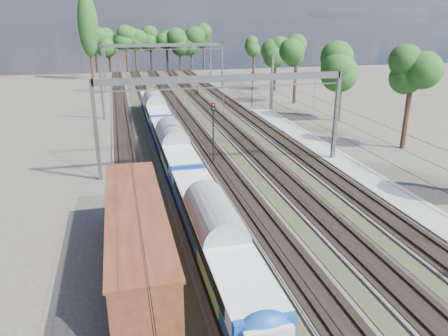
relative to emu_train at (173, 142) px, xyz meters
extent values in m
cube|color=#47423A|center=(-4.50, 12.38, -2.26)|extent=(3.00, 130.00, 0.15)
cube|color=black|center=(-4.50, 12.38, -2.16)|extent=(2.50, 130.00, 0.06)
cube|color=#473326|center=(-5.22, 12.38, -2.06)|extent=(0.08, 130.00, 0.14)
cube|color=#473326|center=(-3.78, 12.38, -2.06)|extent=(0.08, 130.00, 0.14)
cube|color=#47423A|center=(0.00, 12.38, -2.26)|extent=(3.00, 130.00, 0.15)
cube|color=black|center=(0.00, 12.38, -2.16)|extent=(2.50, 130.00, 0.06)
cube|color=#473326|center=(-0.72, 12.38, -2.06)|extent=(0.08, 130.00, 0.14)
cube|color=#473326|center=(0.72, 12.38, -2.06)|extent=(0.08, 130.00, 0.14)
cube|color=#47423A|center=(4.50, 12.38, -2.26)|extent=(3.00, 130.00, 0.15)
cube|color=black|center=(4.50, 12.38, -2.16)|extent=(2.50, 130.00, 0.06)
cube|color=#473326|center=(3.78, 12.38, -2.06)|extent=(0.08, 130.00, 0.14)
cube|color=#473326|center=(5.22, 12.38, -2.06)|extent=(0.08, 130.00, 0.14)
cube|color=#47423A|center=(9.00, 12.38, -2.26)|extent=(3.00, 130.00, 0.15)
cube|color=black|center=(9.00, 12.38, -2.16)|extent=(2.50, 130.00, 0.06)
cube|color=#473326|center=(8.28, 12.38, -2.06)|extent=(0.08, 130.00, 0.14)
cube|color=#473326|center=(9.72, 12.38, -2.06)|extent=(0.08, 130.00, 0.14)
cube|color=#47423A|center=(13.50, 12.38, -2.26)|extent=(3.00, 130.00, 0.15)
cube|color=black|center=(13.50, 12.38, -2.16)|extent=(2.50, 130.00, 0.06)
cube|color=#473326|center=(12.78, 12.38, -2.06)|extent=(0.08, 130.00, 0.14)
cube|color=#473326|center=(14.22, 12.38, -2.06)|extent=(0.08, 130.00, 0.14)
cube|color=#322E20|center=(-2.25, 12.38, -2.31)|extent=(1.10, 130.00, 0.05)
cube|color=#322E20|center=(2.25, 12.38, -2.31)|extent=(1.10, 130.00, 0.05)
cube|color=#322E20|center=(6.75, 12.38, -2.31)|extent=(1.10, 130.00, 0.05)
cube|color=#322E20|center=(11.25, 12.38, -2.31)|extent=(1.10, 130.00, 0.05)
cube|color=gray|center=(16.50, -12.62, -2.18)|extent=(3.00, 70.00, 0.30)
cube|color=slate|center=(-7.00, -2.62, 2.17)|extent=(0.35, 0.35, 9.00)
cube|color=slate|center=(16.00, -2.62, 2.17)|extent=(0.35, 0.35, 9.00)
cube|color=slate|center=(4.50, -2.62, 6.37)|extent=(23.00, 0.35, 0.60)
cube|color=slate|center=(-7.00, 45.38, 2.17)|extent=(0.35, 0.35, 9.00)
cube|color=slate|center=(16.00, 45.38, 2.17)|extent=(0.35, 0.35, 9.00)
cube|color=slate|center=(4.50, 45.38, 6.37)|extent=(23.00, 0.35, 0.60)
cube|color=slate|center=(-7.00, 22.38, 1.92)|extent=(0.35, 0.35, 8.50)
cube|color=slate|center=(-7.00, 67.38, 1.92)|extent=(0.35, 0.35, 8.50)
cube|color=slate|center=(18.30, 22.38, 1.92)|extent=(0.35, 0.35, 8.50)
cube|color=slate|center=(18.30, 67.38, 1.92)|extent=(0.35, 0.35, 8.50)
cylinder|color=black|center=(-4.50, 12.38, 3.17)|extent=(0.03, 130.00, 0.03)
cylinder|color=black|center=(-4.50, 12.38, 4.27)|extent=(0.03, 130.00, 0.03)
cylinder|color=black|center=(0.00, 12.38, 3.17)|extent=(0.03, 130.00, 0.03)
cylinder|color=black|center=(0.00, 12.38, 4.27)|extent=(0.03, 130.00, 0.03)
cylinder|color=black|center=(4.50, 12.38, 3.17)|extent=(0.03, 130.00, 0.03)
cylinder|color=black|center=(4.50, 12.38, 4.27)|extent=(0.03, 130.00, 0.03)
cylinder|color=black|center=(9.00, 12.38, 3.17)|extent=(0.03, 130.00, 0.03)
cylinder|color=black|center=(9.00, 12.38, 4.27)|extent=(0.03, 130.00, 0.03)
cylinder|color=black|center=(13.50, 12.38, 3.17)|extent=(0.03, 130.00, 0.03)
cylinder|color=black|center=(13.50, 12.38, 4.27)|extent=(0.03, 130.00, 0.03)
cylinder|color=black|center=(-9.40, 78.31, 0.89)|extent=(0.56, 0.56, 6.44)
sphere|color=#193A15|center=(-9.40, 78.31, 6.04)|extent=(4.44, 4.44, 4.44)
cylinder|color=black|center=(-5.66, 78.10, 1.08)|extent=(0.56, 0.56, 6.83)
sphere|color=#193A15|center=(-5.66, 78.10, 6.54)|extent=(4.88, 4.88, 4.88)
cylinder|color=black|center=(-2.86, 78.06, 0.83)|extent=(0.56, 0.56, 6.33)
sphere|color=#193A15|center=(-2.86, 78.06, 5.89)|extent=(5.26, 5.26, 5.26)
cylinder|color=black|center=(0.98, 80.70, 0.80)|extent=(0.56, 0.56, 6.27)
sphere|color=#193A15|center=(0.98, 80.70, 5.82)|extent=(4.57, 4.57, 4.57)
cylinder|color=black|center=(4.20, 80.87, 1.14)|extent=(0.56, 0.56, 6.94)
sphere|color=#193A15|center=(4.20, 80.87, 6.69)|extent=(4.23, 4.23, 4.23)
cylinder|color=black|center=(7.94, 79.61, 0.72)|extent=(0.56, 0.56, 6.10)
sphere|color=#193A15|center=(7.94, 79.61, 5.60)|extent=(4.86, 4.86, 4.86)
cylinder|color=black|center=(12.01, 78.31, 1.18)|extent=(0.56, 0.56, 7.02)
sphere|color=#193A15|center=(12.01, 78.31, 6.80)|extent=(4.82, 4.82, 4.82)
cylinder|color=black|center=(16.33, 77.82, 1.16)|extent=(0.56, 0.56, 6.99)
sphere|color=#193A15|center=(16.33, 77.82, 6.75)|extent=(4.45, 4.45, 4.45)
cylinder|color=black|center=(19.40, 78.26, 0.94)|extent=(0.56, 0.56, 6.55)
sphere|color=#193A15|center=(19.40, 78.26, 6.18)|extent=(5.41, 5.41, 5.41)
cylinder|color=black|center=(25.19, -0.65, 0.29)|extent=(0.56, 0.56, 5.24)
sphere|color=#193A15|center=(25.19, -0.65, 4.48)|extent=(3.47, 3.47, 3.47)
cylinder|color=black|center=(24.69, 13.98, 0.82)|extent=(0.56, 0.56, 6.31)
sphere|color=#193A15|center=(24.69, 13.98, 5.87)|extent=(4.23, 4.23, 4.23)
cylinder|color=black|center=(25.35, 29.12, 1.09)|extent=(0.56, 0.56, 6.84)
sphere|color=#193A15|center=(25.35, 29.12, 6.56)|extent=(4.94, 4.94, 4.94)
cylinder|color=black|center=(24.01, 42.10, 1.13)|extent=(0.56, 0.56, 6.92)
sphere|color=#193A15|center=(24.01, 42.10, 6.66)|extent=(3.62, 3.62, 3.62)
cylinder|color=black|center=(25.42, 55.06, 0.74)|extent=(0.56, 0.56, 6.14)
sphere|color=#193A15|center=(25.42, 55.06, 5.64)|extent=(3.97, 3.97, 3.97)
cylinder|color=black|center=(-10.00, 65.38, 5.67)|extent=(0.70, 0.70, 16.00)
ellipsoid|color=#224C19|center=(-10.00, 65.38, 9.67)|extent=(4.40, 4.40, 14.08)
cube|color=black|center=(0.00, -25.23, -1.82)|extent=(1.86, 2.78, 0.74)
cube|color=black|center=(0.00, -12.24, -1.82)|extent=(1.86, 2.78, 0.74)
cube|color=#113E9C|center=(0.00, -18.73, -0.43)|extent=(2.60, 18.56, 1.76)
cube|color=silver|center=(0.00, -18.73, 0.03)|extent=(2.67, 17.81, 0.88)
cube|color=black|center=(1.34, -18.73, 0.03)|extent=(0.04, 15.77, 0.65)
cube|color=#D7B70B|center=(0.00, -22.81, -0.89)|extent=(2.69, 5.20, 0.65)
cylinder|color=#939598|center=(0.00, -18.73, 0.45)|extent=(2.64, 18.56, 2.64)
cube|color=black|center=(0.00, -6.07, -1.82)|extent=(1.86, 2.78, 0.74)
cube|color=black|center=(0.00, 6.92, -1.82)|extent=(1.86, 2.78, 0.74)
cube|color=#113E9C|center=(0.00, 0.43, -0.43)|extent=(2.60, 18.56, 1.76)
cube|color=silver|center=(0.00, 0.43, 0.03)|extent=(2.67, 17.81, 0.88)
cube|color=black|center=(1.34, 0.43, 0.03)|extent=(0.04, 15.77, 0.65)
cube|color=#D7B70B|center=(0.00, -3.66, -0.89)|extent=(2.69, 5.20, 0.65)
cylinder|color=#939598|center=(0.00, 0.43, 0.45)|extent=(2.64, 18.56, 2.64)
cube|color=black|center=(0.00, 13.09, -1.82)|extent=(1.86, 2.78, 0.74)
cube|color=black|center=(0.00, 26.08, -1.82)|extent=(1.86, 2.78, 0.74)
cube|color=#113E9C|center=(0.00, 19.58, -0.43)|extent=(2.60, 18.56, 1.76)
cube|color=silver|center=(0.00, 19.58, 0.03)|extent=(2.67, 17.81, 0.88)
cube|color=black|center=(1.34, 19.58, 0.03)|extent=(0.04, 15.77, 0.65)
cube|color=#D7B70B|center=(0.00, 15.50, -0.89)|extent=(2.69, 5.20, 0.65)
cylinder|color=#939598|center=(0.00, 19.58, 0.45)|extent=(2.64, 18.56, 2.64)
ellipsoid|color=#113E9C|center=(0.00, -27.81, -0.38)|extent=(2.64, 1.45, 2.25)
cube|color=black|center=(-4.50, -24.25, -1.78)|extent=(2.20, 2.86, 0.77)
cube|color=black|center=(-4.50, -13.48, -1.78)|extent=(2.20, 2.86, 0.77)
cube|color=black|center=(-4.50, -18.86, -1.29)|extent=(2.97, 15.40, 0.22)
cube|color=#451D12|center=(-4.50, -18.86, 0.25)|extent=(2.97, 15.40, 2.86)
cube|color=#451D12|center=(-4.50, -18.86, 1.74)|extent=(3.19, 15.40, 0.13)
imported|color=black|center=(9.53, 38.37, -1.46)|extent=(0.50, 0.68, 1.74)
cylinder|color=black|center=(3.96, -0.60, 0.35)|extent=(0.15, 0.15, 5.37)
cube|color=black|center=(3.96, -0.60, 3.41)|extent=(0.39, 0.27, 0.75)
sphere|color=red|center=(3.96, -0.74, 3.63)|extent=(0.17, 0.17, 0.17)
sphere|color=#0C9919|center=(3.96, -0.74, 3.25)|extent=(0.17, 0.17, 0.17)
cylinder|color=black|center=(16.34, 26.22, 0.09)|extent=(0.14, 0.14, 4.84)
cube|color=black|center=(16.34, 26.22, 2.84)|extent=(0.38, 0.30, 0.68)
sphere|color=red|center=(16.34, 26.10, 3.04)|extent=(0.15, 0.15, 0.15)
sphere|color=#0C9919|center=(16.34, 26.10, 2.70)|extent=(0.15, 0.15, 0.15)
camera|label=1|loc=(-4.98, -41.28, 11.74)|focal=35.00mm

